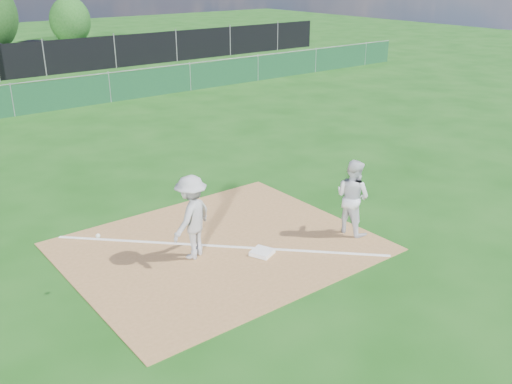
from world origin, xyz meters
TOP-DOWN VIEW (x-y plane):
  - ground at (0.00, 10.00)m, footprint 90.00×90.00m
  - infield_dirt at (0.00, 1.00)m, footprint 6.00×5.00m
  - foul_line at (0.00, 1.00)m, footprint 5.01×5.01m
  - green_fence at (0.00, 15.00)m, footprint 44.00×0.05m
  - first_base at (0.49, 0.18)m, footprint 0.53×0.53m
  - play_at_first at (-0.65, 0.98)m, footprint 2.64×1.05m
  - runner at (2.69, -0.17)m, footprint 0.71×0.87m
  - car_right at (5.36, 27.58)m, footprint 4.95×3.04m
  - tree_right at (9.67, 33.81)m, footprint 2.88×2.88m

SIDE VIEW (x-z plane):
  - ground at x=0.00m, z-range 0.00..0.00m
  - infield_dirt at x=0.00m, z-range 0.00..0.02m
  - foul_line at x=0.00m, z-range 0.02..0.03m
  - first_base at x=0.49m, z-range 0.02..0.10m
  - green_fence at x=0.00m, z-range 0.00..1.20m
  - car_right at x=5.36m, z-range 0.01..1.35m
  - runner at x=2.69m, z-range 0.00..1.67m
  - play_at_first at x=-0.65m, z-range 0.02..1.73m
  - tree_right at x=9.67m, z-range 0.05..3.46m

